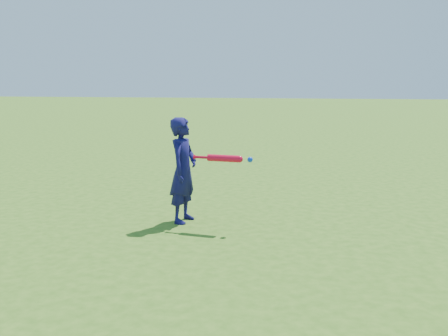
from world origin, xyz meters
name	(u,v)px	position (x,y,z in m)	size (l,w,h in m)	color
ground	(248,213)	(0.00, 0.00, 0.00)	(80.00, 80.00, 0.00)	#325F16
child	(183,170)	(-0.69, -0.52, 0.62)	(0.45, 0.30, 1.24)	#12104C
bat_swing	(226,158)	(-0.16, -0.63, 0.79)	(0.69, 0.14, 0.08)	red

